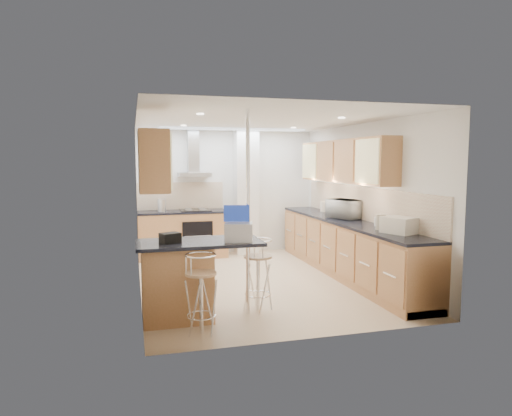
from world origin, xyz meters
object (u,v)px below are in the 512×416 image
object	(u,v)px
bar_stool_end	(258,275)
microwave	(346,209)
bar_stool_near	(201,293)
laptop	(239,232)
bread_bin	(399,225)

from	to	relation	value
bar_stool_end	microwave	bearing A→B (deg)	-21.75
bar_stool_near	microwave	bearing A→B (deg)	28.90
laptop	bread_bin	bearing A→B (deg)	20.08
microwave	laptop	size ratio (longest dim) A/B	1.78
bar_stool_near	bread_bin	bearing A→B (deg)	1.49
microwave	bread_bin	bearing A→B (deg)	157.78
bar_stool_end	bread_bin	size ratio (longest dim) A/B	2.22
laptop	bar_stool_end	xyz separation A→B (m)	(0.30, 0.25, -0.59)
microwave	bar_stool_end	xyz separation A→B (m)	(-1.96, -1.56, -0.62)
bar_stool_near	bar_stool_end	world-z (taller)	bar_stool_end
microwave	bread_bin	distance (m)	1.64
bar_stool_near	bread_bin	world-z (taller)	bread_bin
microwave	laptop	bearing A→B (deg)	106.97
bar_stool_end	bread_bin	distance (m)	2.03
laptop	bar_stool_end	bearing A→B (deg)	55.41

